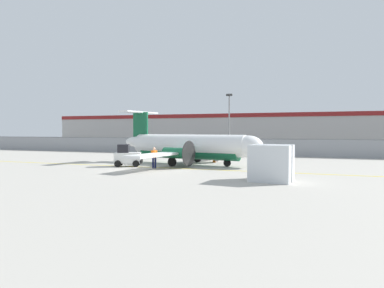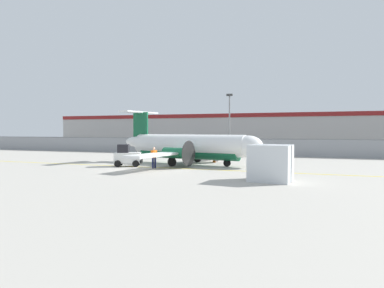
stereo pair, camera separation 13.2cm
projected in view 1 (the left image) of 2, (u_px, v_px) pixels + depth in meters
name	position (u px, v px, depth m)	size (l,w,h in m)	color
ground_plane	(158.00, 168.00, 28.14)	(140.00, 140.00, 0.01)	#ADA89E
perimeter_fence	(212.00, 146.00, 43.15)	(98.00, 0.10, 2.10)	gray
parking_lot_strip	(233.00, 149.00, 54.01)	(98.00, 17.00, 0.12)	#38383A
background_building	(253.00, 130.00, 71.27)	(91.00, 8.10, 6.50)	#BCB7B2
commuter_airplane	(191.00, 147.00, 30.73)	(14.29, 16.03, 4.92)	white
baggage_tug	(127.00, 156.00, 29.09)	(2.57, 2.07, 1.88)	silver
ground_crew_worker	(154.00, 156.00, 27.69)	(0.48, 0.48, 1.70)	#191E4C
cargo_container	(271.00, 163.00, 20.56)	(2.60, 2.25, 2.20)	silver
traffic_cone_near_left	(214.00, 159.00, 32.87)	(0.36, 0.36, 0.64)	orange
traffic_cone_near_right	(268.00, 162.00, 29.90)	(0.36, 0.36, 0.64)	orange
parked_car_0	(148.00, 144.00, 53.95)	(4.20, 2.00, 1.58)	red
parked_car_1	(202.00, 143.00, 58.06)	(4.27, 2.14, 1.58)	silver
parked_car_2	(222.00, 145.00, 52.21)	(4.28, 2.16, 1.58)	gray
parked_car_3	(273.00, 146.00, 47.27)	(4.33, 2.29, 1.58)	black
parked_car_4	(329.00, 146.00, 48.74)	(4.34, 2.30, 1.58)	#B28C19
apron_light_pole	(229.00, 120.00, 39.39)	(0.70, 0.30, 7.27)	slate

